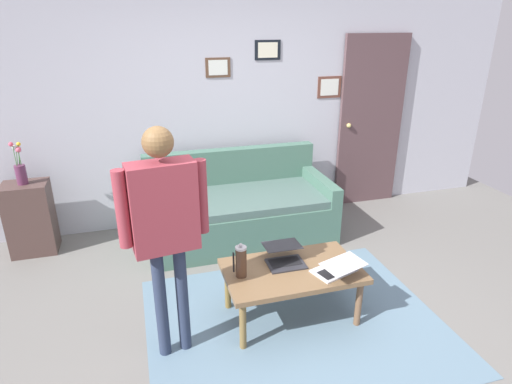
{
  "coord_description": "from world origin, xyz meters",
  "views": [
    {
      "loc": [
        0.9,
        2.44,
        2.19
      ],
      "look_at": [
        -0.06,
        -0.87,
        0.8
      ],
      "focal_mm": 30.11,
      "sensor_mm": 36.0,
      "label": 1
    }
  ],
  "objects": [
    {
      "name": "laptop_left",
      "position": [
        -0.11,
        -0.28,
        0.48
      ],
      "size": [
        0.29,
        0.32,
        0.12
      ],
      "color": "#28282D",
      "rests_on": "coffee_table"
    },
    {
      "name": "couch",
      "position": [
        -0.08,
        -1.61,
        0.3
      ],
      "size": [
        1.9,
        0.94,
        0.88
      ],
      "color": "#436858",
      "rests_on": "ground_plane"
    },
    {
      "name": "back_wall",
      "position": [
        -0.0,
        -2.2,
        1.35
      ],
      "size": [
        7.04,
        0.11,
        2.7
      ],
      "color": "#B2B4C0",
      "rests_on": "ground_plane"
    },
    {
      "name": "ground_plane",
      "position": [
        0.0,
        0.0,
        0.0
      ],
      "size": [
        7.68,
        7.68,
        0.0
      ],
      "primitive_type": "plane",
      "color": "slate"
    },
    {
      "name": "side_shelf",
      "position": [
        1.98,
        -1.86,
        0.36
      ],
      "size": [
        0.42,
        0.32,
        0.73
      ],
      "color": "#4C3733",
      "rests_on": "ground_plane"
    },
    {
      "name": "laptop_center",
      "position": [
        -0.44,
        -0.02,
        0.48
      ],
      "size": [
        0.39,
        0.38,
        0.12
      ],
      "color": "silver",
      "rests_on": "coffee_table"
    },
    {
      "name": "flower_vase",
      "position": [
        1.98,
        -1.86,
        0.88
      ],
      "size": [
        0.1,
        0.1,
        0.42
      ],
      "color": "#5A2A48",
      "rests_on": "side_shelf"
    },
    {
      "name": "coffee_table",
      "position": [
        -0.14,
        -0.17,
        0.38
      ],
      "size": [
        1.03,
        0.61,
        0.43
      ],
      "color": "brown",
      "rests_on": "ground_plane"
    },
    {
      "name": "person_standing",
      "position": [
        0.78,
        -0.04,
        1.04
      ],
      "size": [
        0.58,
        0.24,
        1.62
      ],
      "color": "#28334B",
      "rests_on": "ground_plane"
    },
    {
      "name": "french_press",
      "position": [
        0.26,
        -0.18,
        0.56
      ],
      "size": [
        0.1,
        0.08,
        0.27
      ],
      "color": "#4C3323",
      "rests_on": "coffee_table"
    },
    {
      "name": "area_rug",
      "position": [
        -0.14,
        -0.07,
        0.0
      ],
      "size": [
        2.24,
        1.8,
        0.01
      ],
      "primitive_type": "cube",
      "color": "slate",
      "rests_on": "ground_plane"
    },
    {
      "name": "interior_door",
      "position": [
        -1.87,
        -2.11,
        1.02
      ],
      "size": [
        0.82,
        0.09,
        2.05
      ],
      "color": "#523B3F",
      "rests_on": "ground_plane"
    }
  ]
}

